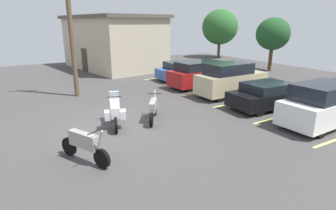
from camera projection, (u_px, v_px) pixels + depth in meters
name	position (u px, v px, depth m)	size (l,w,h in m)	color
ground	(116.00, 125.00, 12.22)	(44.00, 44.00, 0.10)	#423F3F
motorcycle_touring	(115.00, 111.00, 11.93)	(2.22, 1.10, 1.40)	black
motorcycle_second	(84.00, 145.00, 8.80)	(2.04, 1.10, 1.28)	black
motorcycle_third	(153.00, 109.00, 12.57)	(1.90, 1.29, 1.26)	black
parking_stripes	(229.00, 96.00, 17.00)	(14.42, 4.85, 0.01)	#EAE066
car_blue	(183.00, 71.00, 21.58)	(2.08, 4.38, 1.46)	#2D519E
car_red	(200.00, 74.00, 19.11)	(2.18, 4.67, 1.80)	maroon
car_champagne	(230.00, 80.00, 16.76)	(1.91, 4.56, 2.03)	#C1B289
car_black	(270.00, 95.00, 14.48)	(2.05, 4.72, 1.37)	black
car_white	(324.00, 105.00, 11.92)	(1.99, 4.62, 1.89)	white
building_side	(113.00, 42.00, 26.75)	(11.60, 8.34, 5.04)	#BCAD93
utility_pole	(70.00, 25.00, 15.74)	(0.64, 1.76, 8.23)	brown
tree_center	(273.00, 34.00, 24.84)	(3.02, 3.02, 4.84)	#4C3823
tree_rear	(220.00, 27.00, 34.67)	(4.50, 4.50, 6.01)	#4C3823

